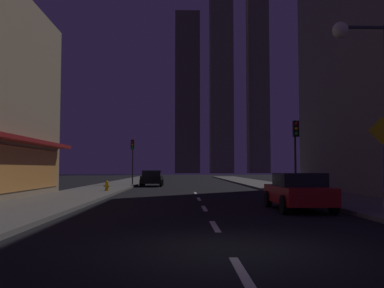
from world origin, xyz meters
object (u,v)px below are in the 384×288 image
car_parked_near (298,191)px  fire_hydrant_far_left (107,186)px  street_lamp_right (363,69)px  pedestrian_crossing_sign (383,156)px  car_parked_far (152,178)px  traffic_light_near_right (296,141)px  traffic_light_far_left (133,152)px

car_parked_near → fire_hydrant_far_left: size_ratio=6.48×
street_lamp_right → pedestrian_crossing_sign: street_lamp_right is taller
pedestrian_crossing_sign → car_parked_far: bearing=110.4°
street_lamp_right → pedestrian_crossing_sign: size_ratio=2.09×
car_parked_far → fire_hydrant_far_left: size_ratio=6.48×
car_parked_far → traffic_light_near_right: traffic_light_near_right is taller
traffic_light_far_left → pedestrian_crossing_sign: 28.03m
fire_hydrant_far_left → car_parked_near: bearing=-51.3°
car_parked_near → car_parked_far: size_ratio=1.00×
car_parked_far → traffic_light_near_right: (9.10, -14.98, 2.45)m
car_parked_far → fire_hydrant_far_left: (-2.30, -10.16, -0.29)m
car_parked_far → traffic_light_far_left: size_ratio=1.01×
car_parked_far → fire_hydrant_far_left: car_parked_far is taller
street_lamp_right → traffic_light_near_right: bearing=89.2°
traffic_light_far_left → traffic_light_near_right: bearing=-55.3°
car_parked_near → fire_hydrant_far_left: car_parked_near is taller
street_lamp_right → fire_hydrant_far_left: bearing=129.1°
fire_hydrant_far_left → street_lamp_right: bearing=-50.9°
car_parked_near → pedestrian_crossing_sign: bearing=-54.1°
traffic_light_near_right → traffic_light_far_left: same height
car_parked_near → pedestrian_crossing_sign: 3.65m
traffic_light_far_left → pedestrian_crossing_sign: traffic_light_far_left is taller
street_lamp_right → pedestrian_crossing_sign: 3.15m
street_lamp_right → pedestrian_crossing_sign: bearing=-73.8°
fire_hydrant_far_left → pedestrian_crossing_sign: pedestrian_crossing_sign is taller
traffic_light_near_right → traffic_light_far_left: (-11.00, 15.90, 0.00)m
car_parked_near → traffic_light_near_right: (1.90, 7.04, 2.45)m
traffic_light_near_right → fire_hydrant_far_left: bearing=157.1°
fire_hydrant_far_left → street_lamp_right: 18.46m
car_parked_near → street_lamp_right: size_ratio=0.64×
car_parked_near → pedestrian_crossing_sign: size_ratio=1.34×
traffic_light_near_right → pedestrian_crossing_sign: (0.10, -9.81, -1.18)m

